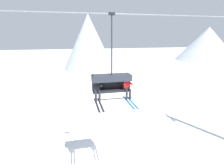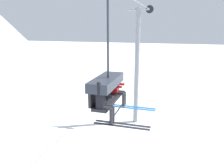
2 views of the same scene
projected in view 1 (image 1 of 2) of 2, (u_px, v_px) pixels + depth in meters
The scene contains 7 objects.
ground_plane at pixel (103, 166), 10.84m from camera, with size 200.00×200.00×0.00m, color white.
mountain_peak_west at pixel (89, 42), 41.18m from camera, with size 12.03×12.03×12.70m.
mountain_peak_central at pixel (207, 44), 56.51m from camera, with size 19.12×19.12×10.51m.
lift_cable at pixel (148, 15), 8.18m from camera, with size 18.33×0.05×0.05m.
chairlift_chair at pixel (111, 79), 8.70m from camera, with size 1.95×0.74×4.02m.
skier_black at pixel (97, 88), 8.43m from camera, with size 0.48×1.70×1.34m.
skier_red at pixel (127, 86), 8.75m from camera, with size 0.46×1.70×1.23m.
Camera 1 is at (-1.43, -8.98, 7.84)m, focal length 28.00 mm.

